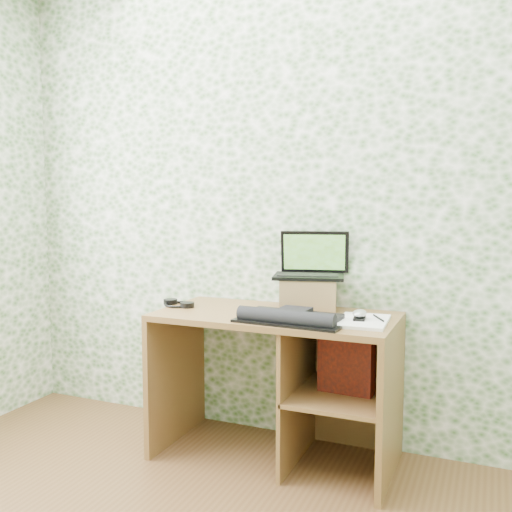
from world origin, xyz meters
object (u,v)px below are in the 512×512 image
at_px(keyboard, 290,317).
at_px(riser, 309,294).
at_px(notepad, 363,321).
at_px(desk, 292,366).
at_px(laptop, 311,266).

bearing_deg(keyboard, riser, 94.94).
height_order(keyboard, notepad, keyboard).
height_order(desk, laptop, laptop).
xyz_separation_m(laptop, keyboard, (0.01, -0.35, -0.20)).
xyz_separation_m(keyboard, notepad, (0.32, 0.13, -0.02)).
xyz_separation_m(riser, keyboard, (0.01, -0.31, -0.06)).
relative_size(desk, laptop, 2.95).
xyz_separation_m(desk, riser, (0.05, 0.12, 0.35)).
bearing_deg(riser, desk, -113.06).
bearing_deg(desk, notepad, -10.15).
xyz_separation_m(riser, laptop, (0.00, 0.04, 0.14)).
distance_m(desk, notepad, 0.47).
xyz_separation_m(laptop, notepad, (0.32, -0.22, -0.22)).
bearing_deg(laptop, desk, -121.99).
xyz_separation_m(desk, laptop, (0.05, 0.15, 0.49)).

